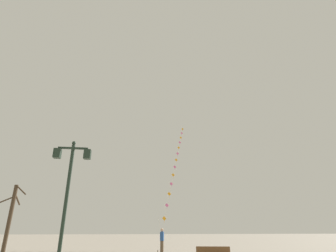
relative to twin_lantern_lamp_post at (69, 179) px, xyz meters
name	(u,v)px	position (x,y,z in m)	size (l,w,h in m)	color
twin_lantern_lamp_post	(69,179)	(0.00, 0.00, 0.00)	(1.51, 0.28, 5.19)	#1E2D23
kite_train	(175,164)	(7.70, 20.69, 5.59)	(5.92, 19.04, 17.58)	brown
kite_flyer	(162,240)	(4.85, 9.22, -2.68)	(0.33, 0.63, 1.71)	brown
bare_tree	(10,218)	(-4.41, 6.03, -1.34)	(1.87, 1.83, 4.16)	#423323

